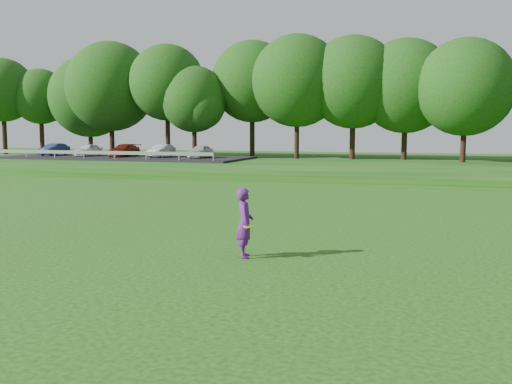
% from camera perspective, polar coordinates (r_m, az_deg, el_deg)
% --- Properties ---
extents(ground, '(140.00, 140.00, 0.00)m').
position_cam_1_polar(ground, '(16.26, -0.65, -5.78)').
color(ground, '#0C430D').
rests_on(ground, ground).
extents(berm, '(130.00, 30.00, 0.60)m').
position_cam_1_polar(berm, '(49.41, 12.20, 2.57)').
color(berm, '#0C430D').
rests_on(berm, ground).
extents(walking_path, '(130.00, 1.60, 0.04)m').
position_cam_1_polar(walking_path, '(35.58, 9.81, 0.76)').
color(walking_path, gray).
rests_on(walking_path, ground).
extents(treeline, '(104.00, 7.00, 15.00)m').
position_cam_1_polar(treeline, '(53.50, 12.86, 11.19)').
color(treeline, '#11430F').
rests_on(treeline, berm).
extents(parking_lot, '(24.00, 9.00, 1.38)m').
position_cam_1_polar(parking_lot, '(56.06, -13.14, 3.70)').
color(parking_lot, black).
rests_on(parking_lot, berm).
extents(woman, '(0.65, 0.79, 1.86)m').
position_cam_1_polar(woman, '(15.14, -1.13, -3.10)').
color(woman, '#5F1A76').
rests_on(woman, ground).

